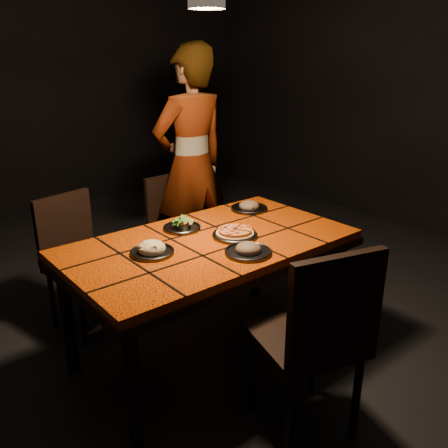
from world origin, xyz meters
TOP-DOWN VIEW (x-y plane):
  - room_shell at (0.00, 0.00)m, footprint 6.04×7.04m
  - dining_table at (0.00, 0.00)m, footprint 1.62×0.92m
  - chair_near at (-0.03, -0.83)m, footprint 0.55×0.55m
  - chair_far_left at (-0.45, 0.84)m, footprint 0.48×0.48m
  - chair_far_right at (0.44, 1.04)m, footprint 0.40×0.40m
  - diner at (0.60, 1.00)m, footprint 0.67×0.45m
  - plate_pizza at (0.15, -0.05)m, footprint 0.29×0.29m
  - plate_pasta at (-0.35, 0.04)m, footprint 0.23×0.23m
  - plate_salad at (-0.02, 0.24)m, footprint 0.22×0.22m
  - plate_mushroom_a at (0.04, -0.28)m, footprint 0.25×0.25m
  - plate_mushroom_b at (0.54, 0.26)m, footprint 0.25×0.25m

SIDE VIEW (x-z plane):
  - chair_far_right at x=0.44m, z-range 0.06..0.90m
  - chair_far_left at x=-0.45m, z-range 0.06..0.96m
  - chair_near at x=-0.03m, z-range 0.07..1.07m
  - dining_table at x=0.00m, z-range 0.30..1.05m
  - plate_pizza at x=0.15m, z-range 0.75..0.79m
  - plate_pasta at x=-0.35m, z-range 0.73..0.81m
  - plate_mushroom_b at x=0.54m, z-range 0.73..0.81m
  - plate_mushroom_a at x=0.04m, z-range 0.73..0.81m
  - plate_salad at x=-0.02m, z-range 0.74..0.81m
  - diner at x=0.60m, z-range 0.00..1.82m
  - room_shell at x=0.00m, z-range -0.04..3.04m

